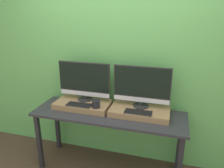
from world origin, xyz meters
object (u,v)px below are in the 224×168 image
object	(u,v)px
mug	(96,104)
keyboard_left	(79,105)
monitor_right	(142,86)
keyboard_right	(138,112)
monitor_left	(84,80)

from	to	relation	value
mug	keyboard_left	bearing A→B (deg)	180.00
monitor_right	keyboard_right	bearing A→B (deg)	-90.00
keyboard_left	keyboard_right	world-z (taller)	same
keyboard_right	monitor_left	bearing A→B (deg)	165.70
mug	monitor_right	distance (m)	0.58
keyboard_left	monitor_right	xyz separation A→B (m)	(0.72, 0.18, 0.25)
monitor_left	keyboard_left	xyz separation A→B (m)	(0.00, -0.18, -0.25)
mug	keyboard_right	xyz separation A→B (m)	(0.50, 0.00, -0.04)
monitor_right	keyboard_right	world-z (taller)	monitor_right
monitor_right	keyboard_right	xyz separation A→B (m)	(0.00, -0.18, -0.25)
mug	keyboard_right	world-z (taller)	mug
monitor_right	keyboard_right	distance (m)	0.31
monitor_left	mug	bearing A→B (deg)	-40.20
monitor_left	keyboard_left	bearing A→B (deg)	-90.00
keyboard_left	monitor_right	bearing A→B (deg)	14.30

